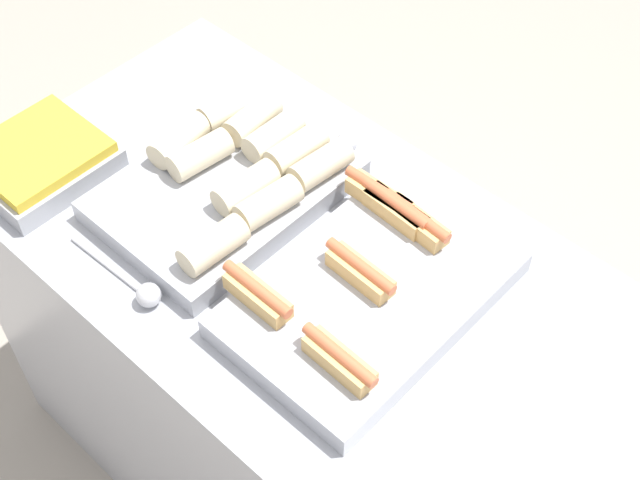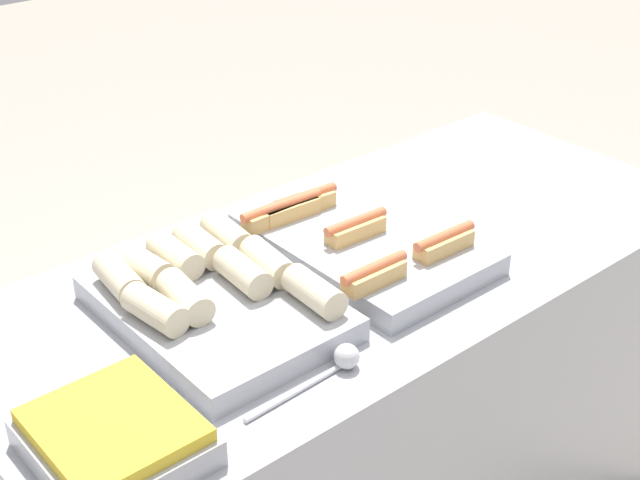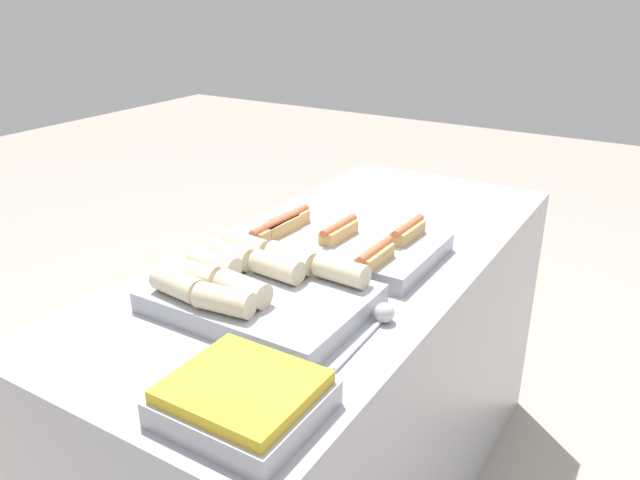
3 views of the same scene
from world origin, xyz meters
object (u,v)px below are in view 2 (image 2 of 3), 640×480
object	(u,v)px
tray_side_front	(115,438)
tray_hotdogs	(360,241)
tray_wraps	(212,295)
serving_spoon_far	(170,244)
serving_spoon_near	(338,362)

from	to	relation	value
tray_side_front	tray_hotdogs	bearing A→B (deg)	16.65
tray_wraps	serving_spoon_far	bearing A→B (deg)	76.16
tray_hotdogs	serving_spoon_far	xyz separation A→B (m)	(-0.32, 0.27, -0.01)
tray_side_front	serving_spoon_far	xyz separation A→B (m)	(0.41, 0.49, -0.02)
serving_spoon_near	serving_spoon_far	bearing A→B (deg)	90.35
tray_hotdogs	tray_wraps	world-z (taller)	tray_wraps
tray_hotdogs	tray_wraps	size ratio (longest dim) A/B	1.08
tray_wraps	serving_spoon_near	xyz separation A→B (m)	(0.07, -0.30, -0.02)
tray_side_front	serving_spoon_near	bearing A→B (deg)	-9.36
tray_wraps	serving_spoon_far	distance (m)	0.27
tray_hotdogs	serving_spoon_near	size ratio (longest dim) A/B	2.09
tray_hotdogs	tray_side_front	bearing A→B (deg)	-163.35
tray_side_front	serving_spoon_far	bearing A→B (deg)	50.36
serving_spoon_near	serving_spoon_far	distance (m)	0.56
tray_side_front	serving_spoon_near	xyz separation A→B (m)	(0.41, -0.07, -0.02)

